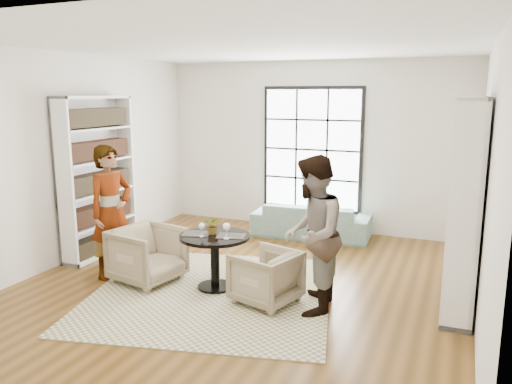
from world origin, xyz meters
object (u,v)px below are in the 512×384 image
at_px(pedestal_table, 215,250).
at_px(wine_glass_left, 202,227).
at_px(armchair_left, 148,255).
at_px(sofa, 311,220).
at_px(flower_centerpiece, 213,225).
at_px(person_right, 312,235).
at_px(armchair_right, 266,277).
at_px(person_left, 111,212).
at_px(wine_glass_right, 226,227).

relative_size(pedestal_table, wine_glass_left, 5.01).
bearing_deg(armchair_left, sofa, -14.62).
bearing_deg(pedestal_table, sofa, 80.78).
bearing_deg(pedestal_table, flower_centerpiece, 136.03).
bearing_deg(person_right, sofa, -172.02).
xyz_separation_m(person_right, wine_glass_left, (-1.41, 0.02, -0.06)).
distance_m(armchair_left, person_right, 2.28).
xyz_separation_m(armchair_right, flower_centerpiece, (-0.78, 0.18, 0.50)).
xyz_separation_m(person_right, flower_centerpiece, (-1.33, 0.18, -0.07)).
distance_m(sofa, person_right, 3.06).
height_order(person_left, person_right, person_left).
xyz_separation_m(wine_glass_left, wine_glass_right, (0.32, 0.04, 0.02)).
xyz_separation_m(pedestal_table, armchair_left, (-0.93, -0.12, -0.15)).
relative_size(pedestal_table, wine_glass_right, 4.43).
xyz_separation_m(armchair_left, person_left, (-0.55, 0.00, 0.53)).
distance_m(sofa, armchair_left, 3.17).
bearing_deg(pedestal_table, person_left, -175.29).
distance_m(person_left, wine_glass_left, 1.37).
relative_size(sofa, armchair_left, 2.49).
bearing_deg(person_left, person_right, -76.60).
relative_size(armchair_left, flower_centerpiece, 3.52).
bearing_deg(pedestal_table, armchair_left, -172.52).
bearing_deg(wine_glass_right, sofa, 85.23).
bearing_deg(person_left, wine_glass_right, -74.98).
relative_size(person_right, flower_centerpiece, 7.82).
distance_m(wine_glass_right, flower_centerpiece, 0.27).
height_order(armchair_right, wine_glass_left, wine_glass_left).
bearing_deg(person_right, pedestal_table, -104.96).
distance_m(armchair_right, wine_glass_left, 1.00).
height_order(sofa, wine_glass_right, wine_glass_right).
xyz_separation_m(armchair_left, wine_glass_left, (0.82, -0.01, 0.47)).
bearing_deg(armchair_right, person_left, -74.54).
distance_m(armchair_left, flower_centerpiece, 1.01).
distance_m(pedestal_table, wine_glass_right, 0.40).
height_order(armchair_left, flower_centerpiece, flower_centerpiece).
relative_size(armchair_right, wine_glass_right, 3.49).
bearing_deg(wine_glass_left, person_left, 179.76).
relative_size(pedestal_table, sofa, 0.44).
bearing_deg(person_left, pedestal_table, -71.36).
xyz_separation_m(armchair_left, armchair_right, (1.67, -0.03, -0.05)).
distance_m(armchair_right, person_right, 0.79).
xyz_separation_m(sofa, flower_centerpiece, (-0.48, -2.70, 0.53)).
distance_m(armchair_right, wine_glass_right, 0.76).
xyz_separation_m(pedestal_table, person_left, (-1.48, -0.12, 0.38)).
distance_m(pedestal_table, person_left, 1.53).
relative_size(wine_glass_right, flower_centerpiece, 0.88).
xyz_separation_m(pedestal_table, flower_centerpiece, (-0.03, 0.03, 0.31)).
relative_size(sofa, flower_centerpiece, 8.77).
relative_size(person_left, wine_glass_right, 8.94).
relative_size(wine_glass_left, flower_centerpiece, 0.77).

